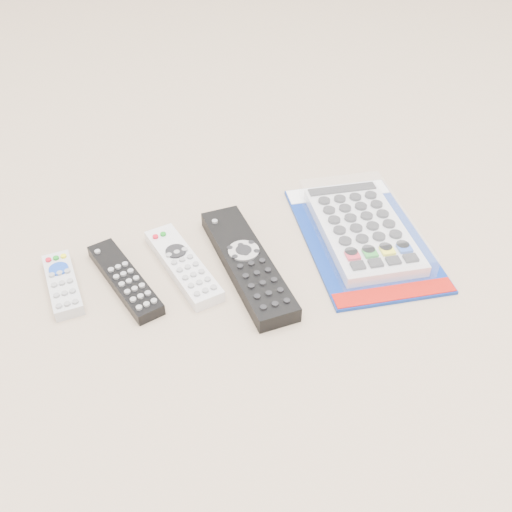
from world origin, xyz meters
name	(u,v)px	position (x,y,z in m)	size (l,w,h in m)	color
remote_small_grey	(63,284)	(-0.23, 0.06, 0.01)	(0.04, 0.13, 0.02)	#AFAFB2
remote_slim_black	(125,279)	(-0.15, 0.03, 0.01)	(0.07, 0.18, 0.02)	black
remote_silver_dvd	(183,265)	(-0.06, 0.03, 0.01)	(0.07, 0.19, 0.02)	silver
remote_large_black	(247,263)	(0.02, -0.01, 0.01)	(0.07, 0.25, 0.03)	black
jumbo_remote_packaged	(362,228)	(0.22, 0.00, 0.02)	(0.23, 0.32, 0.04)	navy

